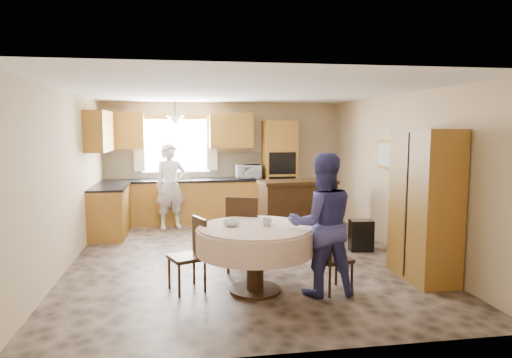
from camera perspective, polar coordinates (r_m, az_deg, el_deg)
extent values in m
cube|color=#715C4F|center=(7.06, -1.72, -9.82)|extent=(5.00, 6.00, 0.01)
cube|color=white|center=(6.79, -1.79, 10.87)|extent=(5.00, 6.00, 0.01)
cube|color=tan|center=(9.78, -4.07, 2.18)|extent=(5.00, 0.02, 2.50)
cube|color=tan|center=(3.89, 4.10, -4.34)|extent=(5.00, 0.02, 2.50)
cube|color=tan|center=(6.94, -22.67, -0.05)|extent=(0.02, 6.00, 2.50)
cube|color=tan|center=(7.56, 17.39, 0.64)|extent=(0.02, 6.00, 2.50)
cube|color=white|center=(9.70, -9.98, 4.13)|extent=(1.40, 0.03, 1.10)
cube|color=white|center=(9.69, -14.44, 4.32)|extent=(0.22, 0.02, 1.15)
cube|color=white|center=(9.67, -5.53, 4.49)|extent=(0.22, 0.02, 1.15)
cube|color=#CA8635|center=(9.54, -8.96, -2.89)|extent=(3.30, 0.60, 0.88)
cube|color=black|center=(9.48, -9.01, -0.15)|extent=(3.30, 0.64, 0.04)
cube|color=#CA8635|center=(8.75, -17.82, -3.97)|extent=(0.60, 1.20, 0.88)
cube|color=black|center=(8.68, -17.92, -0.98)|extent=(0.64, 1.20, 0.04)
cube|color=#CBBA8F|center=(9.74, -9.05, 1.68)|extent=(3.30, 0.02, 0.55)
cube|color=gold|center=(9.62, -16.33, 5.80)|extent=(0.85, 0.33, 0.72)
cube|color=gold|center=(9.61, -3.12, 6.05)|extent=(0.90, 0.33, 0.72)
cube|color=gold|center=(8.64, -19.04, 5.66)|extent=(0.33, 1.20, 0.72)
cube|color=#CA8635|center=(9.67, 2.91, 1.01)|extent=(0.66, 0.62, 2.12)
cube|color=black|center=(9.34, 3.33, 1.99)|extent=(0.56, 0.01, 0.45)
cube|color=black|center=(9.40, 3.31, -1.06)|extent=(0.56, 0.01, 0.45)
cone|color=beige|center=(9.22, -10.08, 7.25)|extent=(0.36, 0.36, 0.18)
cube|color=#38220F|center=(8.22, 5.22, -4.00)|extent=(1.43, 0.73, 0.98)
cube|color=black|center=(7.58, 12.99, -6.88)|extent=(0.39, 0.30, 0.50)
cube|color=#CA8635|center=(6.32, 20.34, -3.04)|extent=(0.51, 1.03, 1.96)
cylinder|color=#38220F|center=(5.57, -0.12, -10.31)|extent=(0.21, 0.21, 0.74)
cylinder|color=#38220F|center=(5.68, -0.12, -13.68)|extent=(0.62, 0.62, 0.04)
cylinder|color=beige|center=(5.47, -0.12, -6.20)|extent=(1.35, 1.35, 0.05)
cylinder|color=beige|center=(5.50, -0.12, -7.68)|extent=(1.41, 1.41, 0.29)
cube|color=#38220F|center=(5.66, -8.67, -9.68)|extent=(0.50, 0.50, 0.05)
cube|color=#38220F|center=(5.66, -7.08, -7.07)|extent=(0.17, 0.35, 0.46)
cylinder|color=#38220F|center=(5.57, -10.34, -12.30)|extent=(0.03, 0.03, 0.39)
cylinder|color=#38220F|center=(5.57, -6.88, -12.23)|extent=(0.03, 0.03, 0.39)
cylinder|color=#38220F|center=(5.88, -10.28, -11.27)|extent=(0.03, 0.03, 0.39)
cylinder|color=#38220F|center=(5.88, -7.02, -11.21)|extent=(0.03, 0.03, 0.39)
cube|color=#38220F|center=(6.33, -1.28, -7.13)|extent=(0.60, 0.60, 0.05)
cube|color=#38220F|center=(6.07, -1.79, -4.87)|extent=(0.42, 0.21, 0.55)
cylinder|color=#38220F|center=(6.18, -2.84, -9.92)|extent=(0.04, 0.04, 0.47)
cylinder|color=#38220F|center=(6.24, 0.80, -9.77)|extent=(0.04, 0.04, 0.47)
cylinder|color=#38220F|center=(6.56, -3.24, -8.96)|extent=(0.04, 0.04, 0.47)
cylinder|color=#38220F|center=(6.61, 0.19, -8.83)|extent=(0.04, 0.04, 0.47)
cube|color=#38220F|center=(5.65, 9.65, -9.89)|extent=(0.46, 0.46, 0.04)
cube|color=#38220F|center=(5.49, 8.26, -7.76)|extent=(0.13, 0.35, 0.44)
cylinder|color=#38220F|center=(5.52, 8.56, -12.51)|extent=(0.03, 0.03, 0.38)
cylinder|color=#38220F|center=(5.62, 11.71, -12.22)|extent=(0.03, 0.03, 0.38)
cylinder|color=#38220F|center=(5.81, 7.58, -11.53)|extent=(0.03, 0.03, 0.38)
cylinder|color=#38220F|center=(5.90, 10.59, -11.28)|extent=(0.03, 0.03, 0.38)
cube|color=gold|center=(7.86, 16.02, 2.95)|extent=(0.05, 0.58, 0.48)
cube|color=#A8BBC5|center=(7.85, 15.82, 2.95)|extent=(0.01, 0.48, 0.38)
imported|color=silver|center=(9.51, -0.98, 0.93)|extent=(0.52, 0.36, 0.28)
imported|color=silver|center=(9.09, -10.62, -0.90)|extent=(0.70, 0.56, 1.66)
imported|color=navy|center=(5.45, 8.26, -5.62)|extent=(0.83, 0.66, 1.68)
imported|color=#B2B2B2|center=(8.05, 2.19, -0.48)|extent=(0.26, 0.26, 0.06)
imported|color=silver|center=(8.27, 8.61, 0.45)|extent=(0.12, 0.12, 0.29)
imported|color=#B2B2B2|center=(5.50, 1.36, -5.38)|extent=(0.14, 0.14, 0.09)
imported|color=#B2B2B2|center=(5.49, -3.10, -5.55)|extent=(0.24, 0.24, 0.06)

